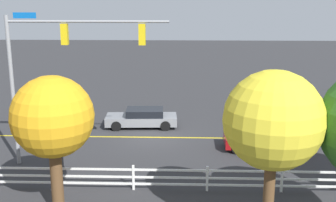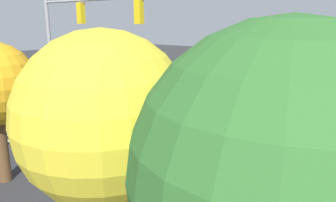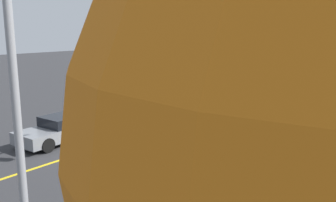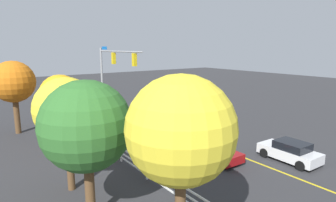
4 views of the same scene
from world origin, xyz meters
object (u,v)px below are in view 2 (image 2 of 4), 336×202
pedestrian (72,127)px  tree_3 (104,120)px  tree_4 (281,174)px  car_0 (296,159)px  car_2 (199,112)px

pedestrian → tree_3: size_ratio=0.28×
pedestrian → tree_4: size_ratio=0.27×
car_0 → tree_3: 10.05m
car_0 → tree_3: size_ratio=0.68×
tree_4 → car_0: bearing=-78.4°
car_2 → pedestrian: (3.35, 7.16, 0.31)m
pedestrian → car_0: bearing=-161.1°
car_2 → tree_3: bearing=110.0°
car_2 → tree_3: size_ratio=0.77×
car_0 → car_2: (6.98, -3.98, -0.02)m
car_2 → pedestrian: size_ratio=2.78×
car_0 → tree_3: (1.41, 9.22, 3.74)m
pedestrian → car_2: bearing=-113.3°
car_0 → pedestrian: pedestrian is taller
car_0 → tree_3: bearing=-97.8°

